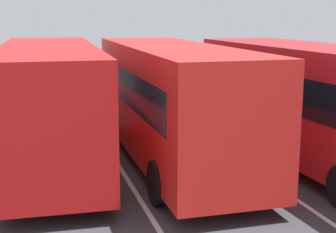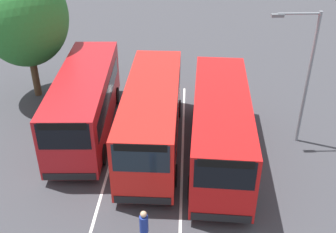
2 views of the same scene
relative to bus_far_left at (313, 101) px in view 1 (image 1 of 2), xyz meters
name	(u,v)px [view 1 (image 1 of 2)]	position (x,y,z in m)	size (l,w,h in m)	color
ground_plane	(181,164)	(0.69, 3.55, -1.84)	(66.52, 66.52, 0.00)	#38383D
bus_far_left	(313,101)	(0.00, 0.00, 0.00)	(9.86, 4.09, 3.34)	#AD191E
bus_center_left	(172,99)	(0.94, 3.77, 0.00)	(9.79, 3.55, 3.34)	red
bus_center_right	(50,100)	(1.40, 7.15, 0.00)	(9.73, 3.19, 3.34)	red
pedestrian	(121,92)	(7.54, 4.76, -0.77)	(0.40, 0.40, 1.80)	#232833
lane_stripe_outer_left	(240,161)	(0.69, 1.80, -1.83)	(13.29, 0.12, 0.01)	silver
lane_stripe_inner_left	(120,167)	(0.69, 5.30, -1.83)	(13.29, 0.12, 0.01)	silver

